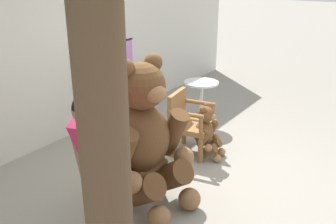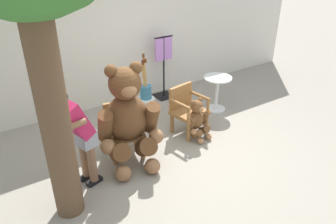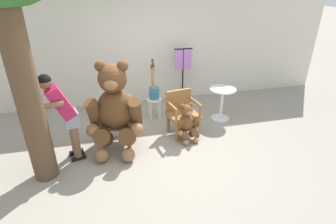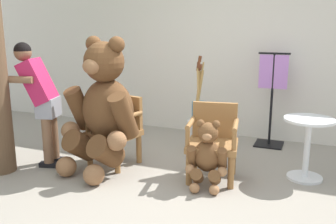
% 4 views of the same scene
% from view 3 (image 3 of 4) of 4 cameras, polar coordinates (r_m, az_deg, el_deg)
% --- Properties ---
extents(ground_plane, '(60.00, 60.00, 0.00)m').
position_cam_3_polar(ground_plane, '(4.82, -2.61, -8.29)').
color(ground_plane, gray).
extents(back_wall, '(10.00, 0.16, 2.80)m').
position_cam_3_polar(back_wall, '(6.49, -7.09, 14.16)').
color(back_wall, silver).
rests_on(back_wall, ground).
extents(wooden_chair_left, '(0.65, 0.62, 0.86)m').
position_cam_3_polar(wooden_chair_left, '(4.97, -11.01, -1.41)').
color(wooden_chair_left, olive).
rests_on(wooden_chair_left, ground).
extents(wooden_chair_right, '(0.64, 0.61, 0.86)m').
position_cam_3_polar(wooden_chair_right, '(5.15, 3.06, 0.07)').
color(wooden_chair_right, olive).
rests_on(wooden_chair_right, ground).
extents(teddy_bear_large, '(1.00, 1.00, 1.62)m').
position_cam_3_polar(teddy_bear_large, '(4.59, -11.51, 0.72)').
color(teddy_bear_large, brown).
rests_on(teddy_bear_large, ground).
extents(teddy_bear_small, '(0.46, 0.46, 0.75)m').
position_cam_3_polar(teddy_bear_small, '(4.96, 4.14, -2.27)').
color(teddy_bear_small, brown).
rests_on(teddy_bear_small, ground).
extents(person_visitor, '(0.73, 0.61, 1.54)m').
position_cam_3_polar(person_visitor, '(4.47, -21.98, 0.29)').
color(person_visitor, black).
rests_on(person_visitor, ground).
extents(white_stool, '(0.34, 0.34, 0.46)m').
position_cam_3_polar(white_stool, '(5.79, -2.98, 1.97)').
color(white_stool, white).
rests_on(white_stool, ground).
extents(brush_bucket, '(0.22, 0.22, 0.89)m').
position_cam_3_polar(brush_bucket, '(5.68, -3.08, 4.72)').
color(brush_bucket, teal).
rests_on(brush_bucket, white_stool).
extents(round_side_table, '(0.56, 0.56, 0.72)m').
position_cam_3_polar(round_side_table, '(5.80, 11.63, 2.49)').
color(round_side_table, silver).
rests_on(round_side_table, ground).
extents(clothing_display_stand, '(0.44, 0.40, 1.36)m').
position_cam_3_polar(clothing_display_stand, '(6.51, 3.24, 8.15)').
color(clothing_display_stand, black).
rests_on(clothing_display_stand, ground).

